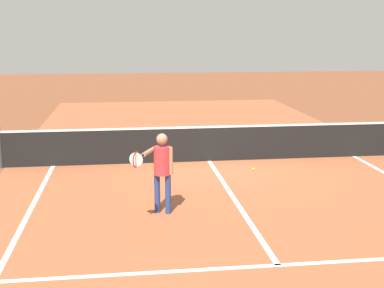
% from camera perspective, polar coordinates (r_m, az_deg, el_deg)
% --- Properties ---
extents(ground_plane, '(60.00, 60.00, 0.00)m').
position_cam_1_polar(ground_plane, '(13.96, 1.90, -1.89)').
color(ground_plane, brown).
extents(court_surface_inbounds, '(10.62, 24.40, 0.00)m').
position_cam_1_polar(court_surface_inbounds, '(13.96, 1.90, -1.89)').
color(court_surface_inbounds, '#9E5433').
rests_on(court_surface_inbounds, ground_plane).
extents(line_sideline_left, '(0.10, 11.89, 0.01)m').
position_cam_1_polar(line_sideline_left, '(8.38, -20.36, -12.65)').
color(line_sideline_left, white).
rests_on(line_sideline_left, ground_plane).
extents(line_service_near, '(8.22, 0.10, 0.01)m').
position_cam_1_polar(line_service_near, '(8.06, 9.46, -13.03)').
color(line_service_near, white).
rests_on(line_service_near, ground_plane).
extents(line_center_service, '(0.10, 6.40, 0.01)m').
position_cam_1_polar(line_center_service, '(10.94, 4.62, -5.97)').
color(line_center_service, white).
rests_on(line_center_service, ground_plane).
extents(net, '(10.90, 0.09, 1.07)m').
position_cam_1_polar(net, '(13.84, 1.92, 0.09)').
color(net, '#33383D').
rests_on(net, ground_plane).
extents(player_near, '(0.82, 1.03, 1.56)m').
position_cam_1_polar(player_near, '(9.78, -3.38, -2.30)').
color(player_near, navy).
rests_on(player_near, ground_plane).
extents(tennis_ball_near_net, '(0.07, 0.07, 0.07)m').
position_cam_1_polar(tennis_ball_near_net, '(13.10, 6.78, -2.78)').
color(tennis_ball_near_net, '#CCE033').
rests_on(tennis_ball_near_net, ground_plane).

